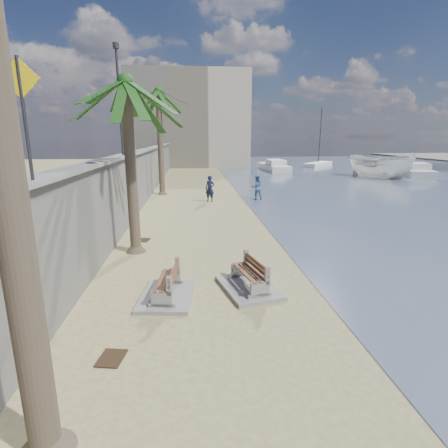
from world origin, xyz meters
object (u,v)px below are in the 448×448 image
bench_near (249,277)px  person_a (210,187)px  bench_far (167,285)px  sailboat_west (318,164)px  yacht_near (415,172)px  palm_mid (126,84)px  person_b (257,186)px  yacht_far (273,167)px  palm_back (158,93)px  boat_cruiser (380,165)px

bench_near → person_a: (-0.42, 14.85, 0.66)m
bench_far → sailboat_west: (20.66, 44.80, -0.08)m
bench_far → yacht_near: 41.93m
palm_mid → sailboat_west: bearing=61.3°
bench_near → person_b: size_ratio=1.23×
bench_near → palm_mid: (-3.95, 3.97, 5.95)m
palm_mid → yacht_near: 40.38m
bench_far → yacht_far: size_ratio=0.24×
bench_near → palm_mid: size_ratio=0.33×
bench_near → yacht_near: (25.50, 30.93, -0.04)m
palm_mid → yacht_near: size_ratio=0.78×
bench_far → yacht_near: (27.93, 31.27, -0.03)m
yacht_near → sailboat_west: sailboat_west is taller
person_a → yacht_near: 30.50m
palm_back → sailboat_west: 35.00m
palm_back → yacht_near: 32.90m
person_a → bench_near: bearing=-64.0°
yacht_near → sailboat_west: (-7.27, 13.53, -0.04)m
palm_back → boat_cruiser: size_ratio=2.44×
palm_mid → yacht_far: bearing=68.6°
person_b → yacht_near: bearing=-150.0°
palm_mid → person_a: 12.61m
bench_near → yacht_near: bearing=50.5°
person_b → sailboat_west: 32.72m
palm_back → boat_cruiser: (23.61, 9.92, -6.34)m
bench_far → palm_back: 20.29m
bench_near → person_b: 15.78m
person_a → boat_cruiser: size_ratio=0.59×
boat_cruiser → person_b: bearing=-169.4°
yacht_near → sailboat_west: 15.36m
bench_far → person_b: bearing=70.9°
bench_far → person_a: bearing=82.4°
yacht_near → yacht_far: 17.62m
palm_back → person_b: palm_back is taller
palm_back → boat_cruiser: palm_back is taller
palm_mid → yacht_far: size_ratio=0.79×
palm_back → person_a: (3.64, -3.64, -6.67)m
bench_far → yacht_far: (12.09, 38.99, -0.03)m
boat_cruiser → palm_mid: bearing=-161.4°
palm_mid → sailboat_west: size_ratio=0.81×
palm_mid → person_b: (7.01, 11.51, -5.35)m
bench_far → yacht_far: bearing=72.8°
bench_near → person_a: 14.88m
boat_cruiser → yacht_near: boat_cruiser is taller
palm_mid → person_a: palm_mid is taller
boat_cruiser → yacht_near: bearing=-4.7°
bench_near → bench_far: bearing=-171.9°
bench_far → boat_cruiser: 36.22m
bench_far → person_a: (2.02, 15.20, 0.67)m
boat_cruiser → bench_near: bearing=-152.1°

